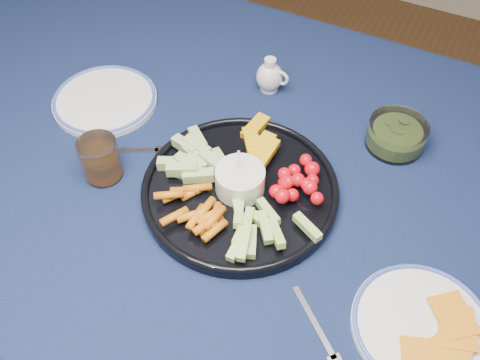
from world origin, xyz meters
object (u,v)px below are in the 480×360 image
at_px(pickle_bowl, 396,136).
at_px(juice_tumbler, 101,161).
at_px(creamer_pitcher, 270,77).
at_px(cheese_plate, 422,325).
at_px(dining_table, 229,184).
at_px(crudite_platter, 239,186).
at_px(side_plate_extra, 105,100).

distance_m(pickle_bowl, juice_tumbler, 0.59).
height_order(creamer_pitcher, cheese_plate, creamer_pitcher).
relative_size(dining_table, creamer_pitcher, 20.04).
bearing_deg(cheese_plate, creamer_pitcher, 137.82).
relative_size(dining_table, cheese_plate, 7.49).
bearing_deg(creamer_pitcher, juice_tumbler, -115.47).
height_order(dining_table, crudite_platter, crudite_platter).
height_order(dining_table, pickle_bowl, pickle_bowl).
height_order(juice_tumbler, side_plate_extra, juice_tumbler).
xyz_separation_m(pickle_bowl, juice_tumbler, (-0.49, -0.34, 0.01)).
height_order(pickle_bowl, side_plate_extra, pickle_bowl).
distance_m(juice_tumbler, side_plate_extra, 0.21).
relative_size(juice_tumbler, side_plate_extra, 0.39).
bearing_deg(pickle_bowl, juice_tumbler, -145.05).
relative_size(creamer_pitcher, pickle_bowl, 0.69).
xyz_separation_m(dining_table, cheese_plate, (0.45, -0.19, 0.10)).
distance_m(creamer_pitcher, pickle_bowl, 0.31).
distance_m(cheese_plate, side_plate_extra, 0.79).
distance_m(crudite_platter, pickle_bowl, 0.35).
distance_m(dining_table, juice_tumbler, 0.28).
distance_m(dining_table, pickle_bowl, 0.36).
xyz_separation_m(crudite_platter, side_plate_extra, (-0.38, 0.09, -0.01)).
distance_m(pickle_bowl, side_plate_extra, 0.63).
bearing_deg(crudite_platter, dining_table, 129.85).
height_order(pickle_bowl, cheese_plate, pickle_bowl).
height_order(crudite_platter, cheese_plate, crudite_platter).
relative_size(crudite_platter, side_plate_extra, 1.63).
bearing_deg(juice_tumbler, pickle_bowl, 34.95).
bearing_deg(dining_table, pickle_bowl, 32.67).
bearing_deg(side_plate_extra, dining_table, -3.30).
xyz_separation_m(crudite_platter, pickle_bowl, (0.23, 0.26, 0.00)).
bearing_deg(pickle_bowl, crudite_platter, -130.81).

